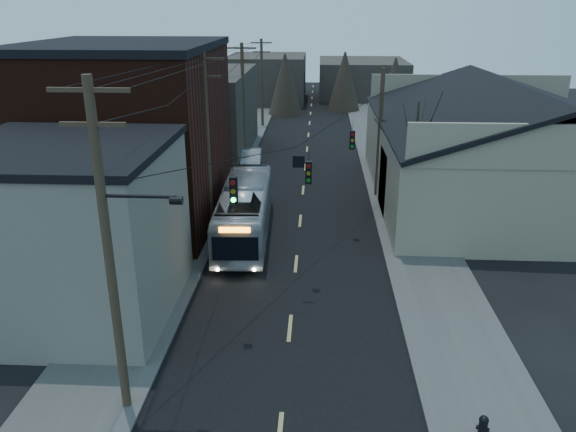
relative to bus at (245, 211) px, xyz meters
name	(u,v)px	position (x,y,z in m)	size (l,w,h in m)	color
road_surface	(305,174)	(3.00, 12.47, -1.49)	(9.00, 110.00, 0.02)	black
sidewalk_left	(221,172)	(-3.50, 12.47, -1.44)	(4.00, 110.00, 0.12)	#474744
sidewalk_right	(390,175)	(9.50, 12.47, -1.44)	(4.00, 110.00, 0.12)	#474744
building_clapboard	(69,234)	(-6.00, -8.53, 2.00)	(8.00, 8.00, 7.00)	slate
building_brick	(129,137)	(-7.00, 2.47, 3.50)	(10.00, 12.00, 10.00)	black
building_left_far	(196,113)	(-6.50, 18.47, 2.00)	(9.00, 14.00, 7.00)	#342E29
warehouse	(501,159)	(16.00, 7.47, 1.20)	(16.16, 20.60, 7.73)	gray
building_far_left	(267,78)	(-3.00, 47.47, 1.50)	(10.00, 12.00, 6.00)	#342E29
building_far_right	(362,78)	(10.00, 52.47, 1.00)	(12.00, 14.00, 5.00)	#342E29
bare_tree	(414,165)	(9.50, 2.47, 2.10)	(0.40, 0.40, 7.20)	black
utility_lines	(255,125)	(-0.11, 6.62, 3.46)	(11.24, 45.28, 10.50)	#382B1E
bus	(245,211)	(0.00, 0.00, 0.00)	(2.51, 10.75, 2.99)	#A2A7AE
parked_car	(251,159)	(-1.30, 14.01, -0.77)	(1.54, 4.43, 1.46)	#A5A7AD
fire_hydrant	(483,427)	(8.99, -15.49, -0.93)	(0.40, 0.28, 0.83)	black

